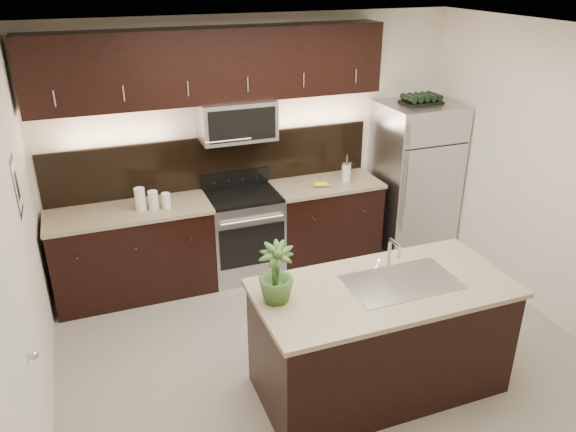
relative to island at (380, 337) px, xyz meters
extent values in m
plane|color=gray|center=(-0.23, 0.45, -0.47)|extent=(4.50, 4.50, 0.00)
cube|color=silver|center=(-0.23, 2.45, 0.88)|extent=(4.50, 0.02, 2.70)
cube|color=silver|center=(-0.23, -1.55, 0.88)|extent=(4.50, 0.02, 2.70)
cube|color=silver|center=(-2.48, 0.45, 0.88)|extent=(0.02, 4.00, 2.70)
cube|color=silver|center=(2.02, 0.45, 0.88)|extent=(0.02, 4.00, 2.70)
cube|color=white|center=(-0.23, 0.45, 2.23)|extent=(4.50, 4.00, 0.02)
cube|color=silver|center=(-2.46, -0.35, 0.54)|extent=(0.04, 0.80, 2.02)
sphere|color=silver|center=(-2.43, -0.03, 0.53)|extent=(0.06, 0.06, 0.06)
cube|color=black|center=(-2.46, 1.20, 1.18)|extent=(0.01, 0.32, 0.46)
cube|color=white|center=(-2.46, 1.20, 1.18)|extent=(0.00, 0.24, 0.36)
cube|color=black|center=(-1.64, 2.14, -0.02)|extent=(1.57, 0.62, 0.90)
cube|color=black|center=(0.48, 2.14, -0.02)|extent=(1.16, 0.62, 0.90)
cube|color=#B2B2B7|center=(-0.48, 2.14, -0.02)|extent=(0.76, 0.62, 0.90)
cube|color=black|center=(-0.48, 2.14, 0.44)|extent=(0.76, 0.60, 0.03)
cube|color=#C2BA91|center=(-1.64, 2.14, 0.45)|extent=(1.59, 0.65, 0.04)
cube|color=#C2BA91|center=(0.48, 2.14, 0.45)|extent=(1.18, 0.65, 0.04)
cube|color=black|center=(-0.68, 2.43, 0.75)|extent=(3.49, 0.02, 0.56)
cube|color=#B2B2B7|center=(-0.48, 2.25, 1.23)|extent=(0.76, 0.40, 0.40)
cube|color=black|center=(-0.68, 2.28, 1.78)|extent=(3.49, 0.33, 0.70)
cube|color=black|center=(0.00, 0.00, -0.02)|extent=(1.90, 0.90, 0.90)
cube|color=#C2BA91|center=(0.00, 0.00, 0.45)|extent=(1.96, 0.96, 0.04)
cube|color=silver|center=(0.15, 0.00, 0.47)|extent=(0.84, 0.50, 0.01)
cylinder|color=silver|center=(0.15, 0.21, 0.59)|extent=(0.03, 0.03, 0.24)
cylinder|color=silver|center=(0.15, 0.14, 0.74)|extent=(0.02, 0.14, 0.02)
cylinder|color=silver|center=(0.15, 0.07, 0.69)|extent=(0.02, 0.02, 0.10)
cube|color=#B2B2B7|center=(1.57, 2.08, 0.40)|extent=(0.84, 0.76, 1.74)
cube|color=black|center=(1.57, 2.08, 1.28)|extent=(0.43, 0.27, 0.03)
cylinder|color=black|center=(1.41, 2.08, 1.33)|extent=(0.07, 0.25, 0.07)
cylinder|color=black|center=(1.49, 2.08, 1.33)|extent=(0.07, 0.25, 0.07)
cylinder|color=black|center=(1.57, 2.08, 1.33)|extent=(0.07, 0.25, 0.07)
cylinder|color=black|center=(1.65, 2.08, 1.33)|extent=(0.07, 0.25, 0.07)
cylinder|color=black|center=(1.74, 2.08, 1.33)|extent=(0.07, 0.25, 0.07)
imported|color=#325321|center=(-0.83, 0.10, 0.69)|extent=(0.33, 0.33, 0.45)
cylinder|color=silver|center=(-1.52, 2.09, 0.58)|extent=(0.10, 0.10, 0.23)
cylinder|color=silver|center=(-1.40, 2.06, 0.56)|extent=(0.09, 0.09, 0.19)
cylinder|color=silver|center=(-1.28, 2.04, 0.55)|extent=(0.09, 0.09, 0.16)
cylinder|color=silver|center=(0.70, 2.09, 0.57)|extent=(0.10, 0.10, 0.20)
cylinder|color=silver|center=(0.70, 2.09, 0.68)|extent=(0.10, 0.10, 0.02)
cylinder|color=silver|center=(0.70, 2.09, 0.73)|extent=(0.01, 0.01, 0.08)
ellipsoid|color=yellow|center=(0.33, 2.06, 0.49)|extent=(0.20, 0.18, 0.05)
camera|label=1|loc=(-1.95, -3.12, 2.69)|focal=35.00mm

